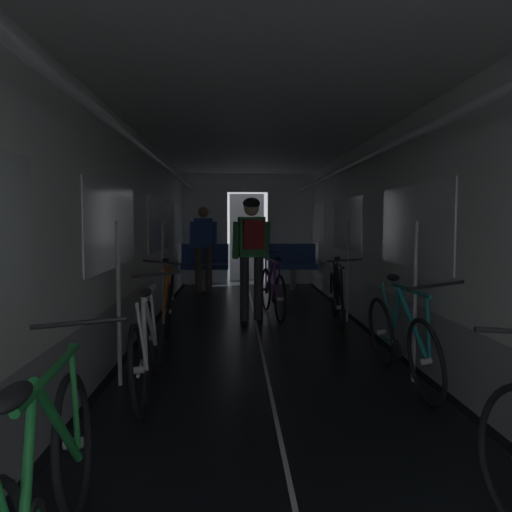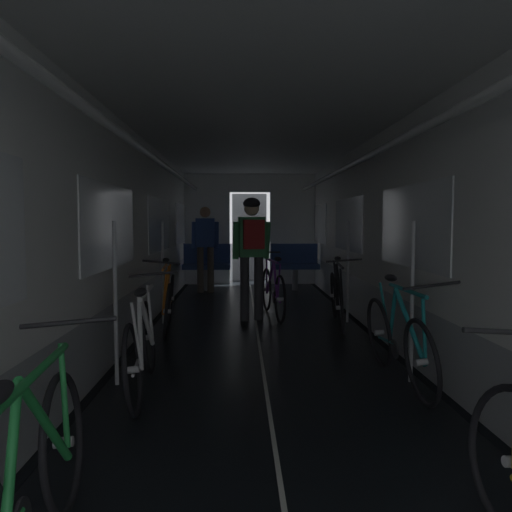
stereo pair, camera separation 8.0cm
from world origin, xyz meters
name	(u,v)px [view 2 (the right image)]	position (x,y,z in m)	size (l,w,h in m)	color
train_car_shell	(259,195)	(0.00, 3.60, 1.70)	(3.14, 12.34, 2.57)	black
bench_seat_far_left	(207,262)	(-0.90, 8.07, 0.57)	(0.98, 0.51, 0.95)	gray
bench_seat_far_right	(295,262)	(0.90, 8.07, 0.57)	(0.98, 0.51, 0.95)	gray
bicycle_green	(28,489)	(-1.01, -0.29, 0.38)	(0.44, 1.69, 0.95)	black
bicycle_orange	(169,300)	(-1.14, 4.28, 0.38)	(0.44, 1.69, 0.95)	black
bicycle_white	(142,346)	(-1.02, 1.90, 0.38)	(0.44, 1.69, 0.95)	black
bicycle_teal	(398,340)	(1.14, 2.05, 0.38)	(0.44, 1.69, 0.95)	black
bicycle_black	(337,297)	(1.08, 4.47, 0.38)	(0.44, 1.69, 0.95)	black
person_cyclist_aisle	(252,245)	(-0.05, 4.88, 1.07)	(0.55, 0.42, 1.73)	#2D2D33
bicycle_purple_in_aisle	(273,291)	(0.26, 5.14, 0.38)	(0.44, 1.68, 0.93)	black
person_standing_near_bench	(205,243)	(-0.90, 7.70, 0.98)	(0.53, 0.23, 1.69)	brown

